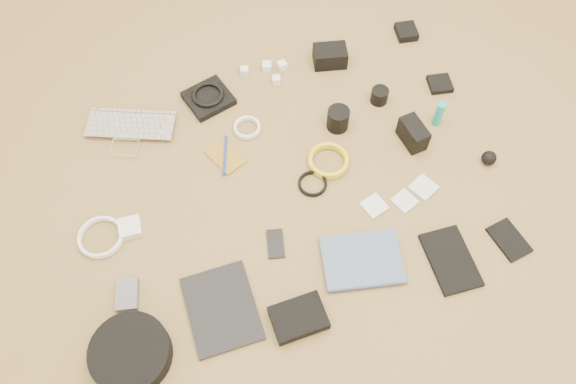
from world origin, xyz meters
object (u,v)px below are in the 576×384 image
object	(u,v)px
laptop	(129,136)
dslr_camera	(330,56)
phone	(275,244)
tablet	(222,308)
paperback	(368,288)
headphone_case	(131,353)

from	to	relation	value
laptop	dslr_camera	world-z (taller)	dslr_camera
laptop	phone	xyz separation A→B (m)	(0.34, -0.57, -0.01)
tablet	paperback	xyz separation A→B (m)	(0.43, -0.10, 0.01)
dslr_camera	laptop	bearing A→B (deg)	-159.91
tablet	paperback	bearing A→B (deg)	-10.39
phone	headphone_case	distance (m)	0.53
headphone_case	paperback	size ratio (longest dim) A/B	0.94
laptop	headphone_case	xyz separation A→B (m)	(-0.16, -0.75, 0.02)
laptop	paperback	size ratio (longest dim) A/B	1.28
tablet	headphone_case	distance (m)	0.28
phone	headphone_case	size ratio (longest dim) A/B	0.44
headphone_case	paperback	world-z (taller)	headphone_case
phone	paperback	size ratio (longest dim) A/B	0.41
laptop	phone	distance (m)	0.66
dslr_camera	paperback	size ratio (longest dim) A/B	0.51
dslr_camera	tablet	xyz separation A→B (m)	(-0.68, -0.78, -0.03)
laptop	paperback	distance (m)	0.98
headphone_case	tablet	bearing A→B (deg)	8.44
laptop	phone	bearing A→B (deg)	-34.82
dslr_camera	tablet	bearing A→B (deg)	-116.09
laptop	dslr_camera	size ratio (longest dim) A/B	2.51
tablet	laptop	bearing A→B (deg)	101.99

